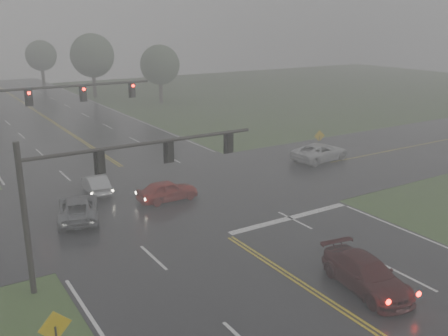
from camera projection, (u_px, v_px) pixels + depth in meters
main_road at (179, 204)px, 31.72m from camera, size 18.00×160.00×0.02m
cross_street at (165, 195)px, 33.34m from camera, size 120.00×14.00×0.02m
stop_bar at (290, 218)px, 29.47m from camera, size 8.50×0.50×0.01m
sedan_maroon at (365, 289)px, 21.73m from camera, size 2.70×5.05×1.39m
sedan_red at (168, 201)px, 32.37m from camera, size 3.96×1.60×1.35m
sedan_silver at (97, 193)px, 33.80m from camera, size 1.65×3.87×1.24m
car_grey at (79, 219)px, 29.38m from camera, size 3.51×5.27×1.34m
pickup_white at (320, 161)px, 41.64m from camera, size 5.45×2.93×1.45m
signal_gantry_near at (103, 176)px, 21.88m from camera, size 11.24×0.29×6.67m
signal_gantry_far at (32, 107)px, 35.92m from camera, size 13.28×0.38×7.44m
sign_diamond_west at (56, 335)px, 15.67m from camera, size 1.07×0.13×2.58m
sign_diamond_east at (319, 139)px, 42.16m from camera, size 0.98×0.25×2.38m
tree_ne_a at (92, 56)px, 73.93m from camera, size 6.46×6.46×9.49m
tree_e_near at (160, 65)px, 69.34m from camera, size 5.51×5.51×8.09m
tree_n_far at (41, 56)px, 88.81m from camera, size 5.42×5.42×7.97m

